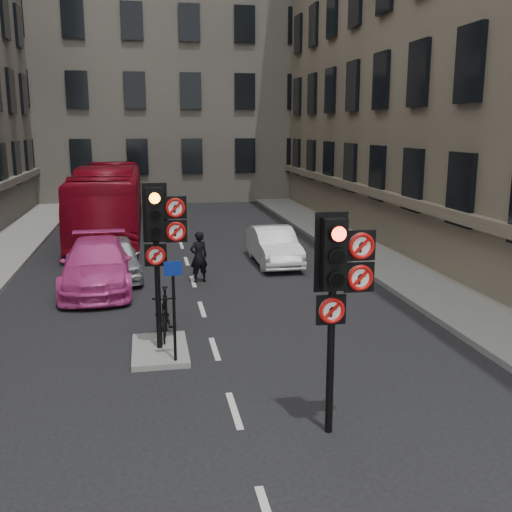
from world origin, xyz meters
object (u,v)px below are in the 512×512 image
object	(u,v)px
motorcycle	(165,314)
car_silver	(115,257)
signal_far	(160,231)
info_sign	(174,297)
bus_red	(109,202)
motorcyclist	(199,257)
car_white	(274,246)
signal_near	(338,277)
car_pink	(97,265)

from	to	relation	value
motorcycle	car_silver	bearing A→B (deg)	106.77
signal_far	info_sign	bearing A→B (deg)	-75.22
bus_red	motorcyclist	distance (m)	9.19
motorcyclist	car_white	bearing A→B (deg)	-161.93
car_silver	info_sign	bearing A→B (deg)	-84.47
car_silver	motorcycle	size ratio (longest dim) A/B	2.08
signal_near	info_sign	size ratio (longest dim) A/B	1.70
signal_far	motorcycle	xyz separation A→B (m)	(0.08, 1.01, -2.14)
signal_far	car_pink	distance (m)	6.32
car_silver	car_pink	bearing A→B (deg)	-115.41
motorcycle	car_white	bearing A→B (deg)	63.32
car_silver	motorcycle	bearing A→B (deg)	-82.46
signal_far	motorcyclist	world-z (taller)	signal_far
signal_near	car_silver	distance (m)	11.86
car_pink	motorcyclist	xyz separation A→B (m)	(3.11, 0.20, 0.09)
car_pink	car_silver	bearing A→B (deg)	68.50
motorcyclist	bus_red	bearing A→B (deg)	-88.01
car_white	signal_near	bearing A→B (deg)	-97.81
signal_far	car_pink	xyz separation A→B (m)	(-1.80, 5.73, -1.97)
signal_near	motorcycle	distance (m)	5.96
car_silver	motorcyclist	world-z (taller)	motorcyclist
car_silver	info_sign	distance (m)	8.03
car_pink	bus_red	bearing A→B (deg)	88.84
bus_red	info_sign	xyz separation A→B (m)	(2.11, -15.32, -0.11)
signal_near	signal_far	distance (m)	4.77
car_silver	info_sign	size ratio (longest dim) A/B	1.86
car_pink	bus_red	distance (m)	8.82
info_sign	car_white	bearing A→B (deg)	58.25
motorcycle	motorcyclist	size ratio (longest dim) A/B	1.15
signal_far	info_sign	size ratio (longest dim) A/B	1.70
car_pink	motorcyclist	distance (m)	3.12
car_pink	motorcyclist	bearing A→B (deg)	1.99
car_silver	car_white	size ratio (longest dim) A/B	0.99
car_silver	bus_red	size ratio (longest dim) A/B	0.34
signal_near	motorcyclist	bearing A→B (deg)	97.42
signal_far	car_white	world-z (taller)	signal_far
signal_far	car_silver	distance (m)	7.44
car_pink	info_sign	xyz separation A→B (m)	(2.02, -6.54, 0.75)
car_white	info_sign	bearing A→B (deg)	-114.41
car_pink	info_sign	distance (m)	6.89
bus_red	info_sign	bearing A→B (deg)	-81.86
bus_red	motorcycle	distance (m)	13.68
signal_near	motorcycle	size ratio (longest dim) A/B	1.89
car_pink	bus_red	xyz separation A→B (m)	(-0.09, 8.78, 0.85)
info_sign	motorcycle	bearing A→B (deg)	86.73
car_white	motorcyclist	distance (m)	3.60
motorcycle	info_sign	size ratio (longest dim) A/B	0.90
signal_near	signal_far	bearing A→B (deg)	123.02
motorcyclist	car_silver	bearing A→B (deg)	-40.90
signal_far	motorcyclist	distance (m)	6.36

